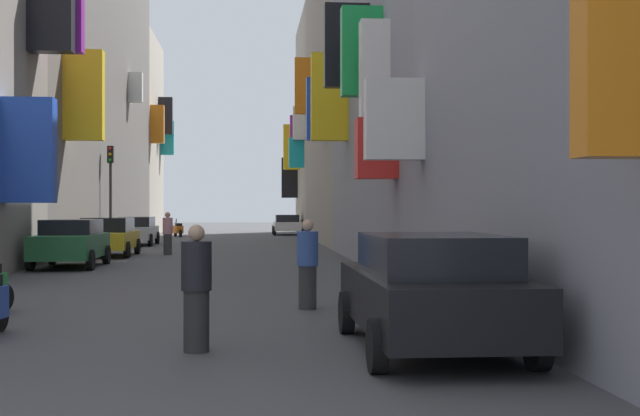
% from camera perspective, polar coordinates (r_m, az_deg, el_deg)
% --- Properties ---
extents(ground_plane, '(140.00, 140.00, 0.00)m').
position_cam_1_polar(ground_plane, '(33.43, -7.43, -3.08)').
color(ground_plane, '#424244').
extents(building_left_mid_b, '(7.37, 27.11, 20.78)m').
position_cam_1_polar(building_left_mid_b, '(42.90, -17.91, 11.56)').
color(building_left_mid_b, slate).
rests_on(building_left_mid_b, ground).
extents(building_left_mid_c, '(6.99, 8.85, 13.66)m').
position_cam_1_polar(building_left_mid_c, '(59.90, -13.99, 4.82)').
color(building_left_mid_c, '#B2A899').
rests_on(building_left_mid_c, ground).
extents(building_right_mid_b, '(7.02, 17.10, 16.30)m').
position_cam_1_polar(building_right_mid_b, '(44.43, 3.64, 8.22)').
color(building_right_mid_b, gray).
rests_on(building_right_mid_b, ground).
extents(building_right_mid_c, '(7.18, 11.31, 14.95)m').
position_cam_1_polar(building_right_mid_c, '(58.33, 1.56, 5.58)').
color(building_right_mid_c, '#9E9384').
rests_on(building_right_mid_c, ground).
extents(parked_car_white, '(1.91, 4.26, 1.34)m').
position_cam_1_polar(parked_car_white, '(55.63, -2.29, -1.11)').
color(parked_car_white, white).
rests_on(parked_car_white, ground).
extents(parked_car_silver, '(1.86, 4.45, 1.37)m').
position_cam_1_polar(parked_car_silver, '(41.03, -12.51, -1.49)').
color(parked_car_silver, '#B7B7BC').
rests_on(parked_car_silver, ground).
extents(parked_car_green, '(1.87, 4.04, 1.44)m').
position_cam_1_polar(parked_car_green, '(26.21, -16.76, -2.25)').
color(parked_car_green, '#236638').
rests_on(parked_car_green, ground).
extents(parked_car_yellow, '(2.02, 4.15, 1.43)m').
position_cam_1_polar(parked_car_yellow, '(31.87, -14.40, -1.87)').
color(parked_car_yellow, gold).
rests_on(parked_car_yellow, ground).
extents(parked_car_black, '(1.96, 4.36, 1.46)m').
position_cam_1_polar(parked_car_black, '(10.55, 7.61, -5.55)').
color(parked_car_black, black).
rests_on(parked_car_black, ground).
extents(scooter_orange, '(0.76, 1.80, 1.13)m').
position_cam_1_polar(scooter_orange, '(52.09, -9.74, -1.47)').
color(scooter_orange, orange).
rests_on(scooter_orange, ground).
extents(pedestrian_crossing, '(0.50, 0.50, 1.59)m').
position_cam_1_polar(pedestrian_crossing, '(10.47, -8.49, -5.52)').
color(pedestrian_crossing, '#282828').
rests_on(pedestrian_crossing, ground).
extents(pedestrian_near_left, '(0.46, 0.46, 1.59)m').
position_cam_1_polar(pedestrian_near_left, '(14.71, -0.86, -3.93)').
color(pedestrian_near_left, '#323232').
rests_on(pedestrian_near_left, ground).
extents(pedestrian_near_right, '(0.53, 0.53, 1.64)m').
position_cam_1_polar(pedestrian_near_right, '(32.28, -10.43, -1.74)').
color(pedestrian_near_right, '#393939').
rests_on(pedestrian_near_right, ground).
extents(traffic_light_near_corner, '(0.26, 0.34, 4.53)m').
position_cam_1_polar(traffic_light_near_corner, '(37.62, -14.21, 1.94)').
color(traffic_light_near_corner, '#2D2D2D').
rests_on(traffic_light_near_corner, ground).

